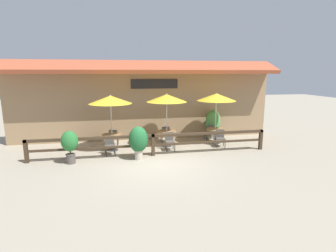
# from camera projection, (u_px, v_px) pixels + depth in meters

# --- Properties ---
(ground_plane) EXTENTS (60.00, 60.00, 0.00)m
(ground_plane) POSITION_uv_depth(u_px,v_px,m) (157.00, 163.00, 10.51)
(ground_plane) COLOR #9E937F
(building_facade) EXTENTS (14.28, 1.49, 4.23)m
(building_facade) POSITION_uv_depth(u_px,v_px,m) (145.00, 100.00, 14.03)
(building_facade) COLOR #997A56
(building_facade) RESTS_ON ground
(patio_railing) EXTENTS (10.40, 0.14, 0.95)m
(patio_railing) POSITION_uv_depth(u_px,v_px,m) (153.00, 140.00, 11.38)
(patio_railing) COLOR #3D2D1E
(patio_railing) RESTS_ON ground
(patio_umbrella_near) EXTENTS (1.94, 1.94, 2.60)m
(patio_umbrella_near) POSITION_uv_depth(u_px,v_px,m) (110.00, 100.00, 11.85)
(patio_umbrella_near) COLOR #B7B2A8
(patio_umbrella_near) RESTS_ON ground
(dining_table_near) EXTENTS (0.93, 0.93, 0.76)m
(dining_table_near) POSITION_uv_depth(u_px,v_px,m) (112.00, 138.00, 12.20)
(dining_table_near) COLOR olive
(dining_table_near) RESTS_ON ground
(chair_near_streetside) EXTENTS (0.47, 0.47, 0.84)m
(chair_near_streetside) POSITION_uv_depth(u_px,v_px,m) (110.00, 145.00, 11.51)
(chair_near_streetside) COLOR #514C47
(chair_near_streetside) RESTS_ON ground
(chair_near_wallside) EXTENTS (0.46, 0.46, 0.84)m
(chair_near_wallside) POSITION_uv_depth(u_px,v_px,m) (114.00, 137.00, 12.94)
(chair_near_wallside) COLOR #514C47
(chair_near_wallside) RESTS_ON ground
(patio_umbrella_middle) EXTENTS (1.94, 1.94, 2.60)m
(patio_umbrella_middle) POSITION_uv_depth(u_px,v_px,m) (167.00, 98.00, 12.58)
(patio_umbrella_middle) COLOR #B7B2A8
(patio_umbrella_middle) RESTS_ON ground
(dining_table_middle) EXTENTS (0.93, 0.93, 0.76)m
(dining_table_middle) POSITION_uv_depth(u_px,v_px,m) (167.00, 134.00, 12.93)
(dining_table_middle) COLOR olive
(dining_table_middle) RESTS_ON ground
(chair_middle_streetside) EXTENTS (0.42, 0.42, 0.84)m
(chair_middle_streetside) POSITION_uv_depth(u_px,v_px,m) (170.00, 140.00, 12.23)
(chair_middle_streetside) COLOR #514C47
(chair_middle_streetside) RESTS_ON ground
(chair_middle_wallside) EXTENTS (0.42, 0.42, 0.84)m
(chair_middle_wallside) POSITION_uv_depth(u_px,v_px,m) (165.00, 133.00, 13.70)
(chair_middle_wallside) COLOR #514C47
(chair_middle_wallside) RESTS_ON ground
(patio_umbrella_far) EXTENTS (1.94, 1.94, 2.60)m
(patio_umbrella_far) POSITION_uv_depth(u_px,v_px,m) (216.00, 97.00, 13.08)
(patio_umbrella_far) COLOR #B7B2A8
(patio_umbrella_far) RESTS_ON ground
(dining_table_far) EXTENTS (0.93, 0.93, 0.76)m
(dining_table_far) POSITION_uv_depth(u_px,v_px,m) (215.00, 132.00, 13.43)
(dining_table_far) COLOR olive
(dining_table_far) RESTS_ON ground
(chair_far_streetside) EXTENTS (0.50, 0.50, 0.84)m
(chair_far_streetside) POSITION_uv_depth(u_px,v_px,m) (220.00, 137.00, 12.81)
(chair_far_streetside) COLOR #514C47
(chair_far_streetside) RESTS_ON ground
(chair_far_wallside) EXTENTS (0.43, 0.43, 0.84)m
(chair_far_wallside) POSITION_uv_depth(u_px,v_px,m) (209.00, 132.00, 14.09)
(chair_far_wallside) COLOR #514C47
(chair_far_wallside) RESTS_ON ground
(potted_plant_tall_tropical) EXTENTS (0.66, 0.59, 1.34)m
(potted_plant_tall_tropical) POSITION_uv_depth(u_px,v_px,m) (70.00, 144.00, 10.36)
(potted_plant_tall_tropical) COLOR #564C47
(potted_plant_tall_tropical) RESTS_ON ground
(potted_plant_corner_fern) EXTENTS (0.79, 0.71, 1.41)m
(potted_plant_corner_fern) POSITION_uv_depth(u_px,v_px,m) (138.00, 140.00, 10.85)
(potted_plant_corner_fern) COLOR #B7AD99
(potted_plant_corner_fern) RESTS_ON ground
(potted_plant_broad_leaf) EXTENTS (0.81, 0.72, 1.59)m
(potted_plant_broad_leaf) POSITION_uv_depth(u_px,v_px,m) (213.00, 123.00, 14.43)
(potted_plant_broad_leaf) COLOR #B7AD99
(potted_plant_broad_leaf) RESTS_ON ground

